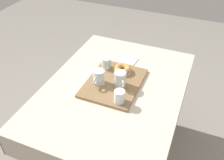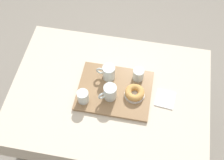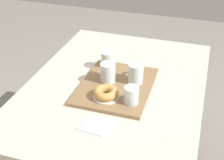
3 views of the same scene
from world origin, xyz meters
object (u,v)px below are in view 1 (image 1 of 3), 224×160
dining_table (114,98)px  paper_napkin (129,60)px  tea_mug_right (99,77)px  tea_mug_left (120,79)px  water_glass_far (119,97)px  sugar_donut_left (122,69)px  donut_plate_left (122,71)px  serving_tray (114,83)px  water_glass_near (106,63)px

dining_table → paper_napkin: (0.33, 0.01, 0.10)m
paper_napkin → tea_mug_right: bearing=167.0°
tea_mug_left → water_glass_far: tea_mug_left is taller
sugar_donut_left → paper_napkin: sugar_donut_left is taller
water_glass_far → sugar_donut_left: (0.29, 0.09, -0.01)m
tea_mug_left → paper_napkin: size_ratio=0.86×
donut_plate_left → paper_napkin: bearing=3.4°
serving_tray → water_glass_far: water_glass_far is taller
water_glass_far → sugar_donut_left: bearing=17.9°
tea_mug_right → dining_table: bearing=-76.8°
serving_tray → dining_table: bearing=-156.5°
tea_mug_right → sugar_donut_left: bearing=-28.2°
sugar_donut_left → donut_plate_left: bearing=90.0°
tea_mug_right → donut_plate_left: 0.20m
water_glass_far → sugar_donut_left: 0.30m
tea_mug_right → paper_napkin: tea_mug_right is taller
serving_tray → donut_plate_left: 0.12m
donut_plate_left → dining_table: bearing=-178.6°
water_glass_near → tea_mug_right: bearing=-172.4°
dining_table → water_glass_far: water_glass_far is taller
tea_mug_left → sugar_donut_left: tea_mug_left is taller
dining_table → donut_plate_left: 0.19m
water_glass_near → dining_table: bearing=-142.2°
paper_napkin → dining_table: bearing=-177.5°
water_glass_far → tea_mug_right: bearing=58.6°
water_glass_far → paper_napkin: water_glass_far is taller
serving_tray → donut_plate_left: bearing=-4.4°
serving_tray → donut_plate_left: (0.12, -0.01, 0.01)m
tea_mug_right → water_glass_far: (-0.11, -0.18, -0.01)m
dining_table → donut_plate_left: (0.15, 0.00, 0.12)m
water_glass_near → donut_plate_left: water_glass_near is taller
water_glass_near → donut_plate_left: size_ratio=0.66×
serving_tray → water_glass_near: (0.12, 0.11, 0.05)m
water_glass_far → water_glass_near: bearing=35.7°
serving_tray → tea_mug_right: 0.11m
dining_table → tea_mug_right: 0.19m
water_glass_near → serving_tray: bearing=-139.4°
water_glass_near → sugar_donut_left: size_ratio=0.70×
serving_tray → water_glass_far: (-0.16, -0.10, 0.04)m
dining_table → tea_mug_left: tea_mug_left is taller
paper_napkin → donut_plate_left: bearing=-176.6°
donut_plate_left → tea_mug_left: bearing=-163.5°
tea_mug_right → water_glass_far: 0.22m
serving_tray → paper_napkin: 0.30m
tea_mug_right → donut_plate_left: tea_mug_right is taller
water_glass_near → paper_napkin: water_glass_near is taller
dining_table → water_glass_far: bearing=-146.8°
serving_tray → tea_mug_right: tea_mug_right is taller
serving_tray → paper_napkin: serving_tray is taller
dining_table → tea_mug_right: tea_mug_right is taller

